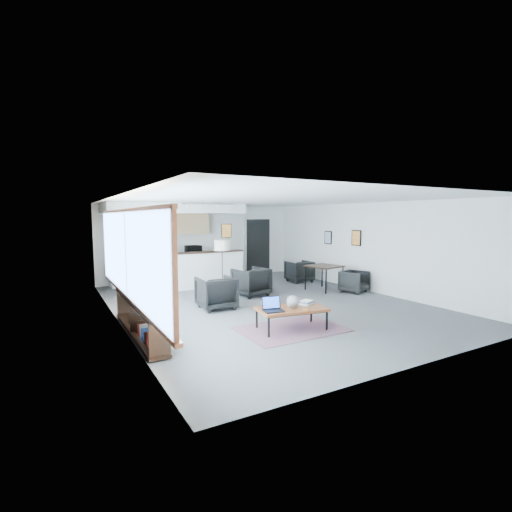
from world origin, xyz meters
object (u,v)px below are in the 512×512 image
coffee_table (292,309)px  armchair_right (251,280)px  ceramic_pot (293,302)px  dining_chair_near (354,282)px  laptop (272,307)px  floor_lamp (222,247)px  dining_table (324,268)px  microwave (193,249)px  armchair_left (216,291)px  dining_chair_far (299,272)px  book_stack (306,302)px

coffee_table → armchair_right: (0.81, 3.14, 0.03)m
ceramic_pot → dining_chair_near: 4.21m
laptop → ceramic_pot: (0.45, -0.03, 0.05)m
laptop → floor_lamp: bearing=90.6°
armchair_right → dining_table: (2.29, -0.38, 0.25)m
armchair_right → dining_table: bearing=160.2°
floor_lamp → microwave: floor_lamp is taller
dining_chair_near → armchair_right: bearing=139.1°
coffee_table → armchair_right: armchair_right is taller
floor_lamp → laptop: bearing=-100.1°
armchair_left → floor_lamp: bearing=-117.4°
floor_lamp → dining_chair_far: size_ratio=2.29×
armchair_left → armchair_right: armchair_right is taller
ceramic_pot → microwave: bearing=87.8°
microwave → dining_chair_near: bearing=-57.0°
floor_lamp → dining_chair_near: floor_lamp is taller
book_stack → armchair_left: size_ratio=0.40×
book_stack → microwave: microwave is taller
coffee_table → armchair_left: size_ratio=1.66×
dining_table → dining_chair_far: dining_table is taller
book_stack → armchair_right: armchair_right is taller
coffee_table → armchair_right: bearing=84.0°
ceramic_pot → dining_chair_far: 5.41m
armchair_right → microwave: size_ratio=1.68×
book_stack → microwave: 6.21m
dining_chair_far → microwave: size_ratio=1.30×
armchair_right → floor_lamp: (-0.57, 0.67, 0.90)m
coffee_table → floor_lamp: 3.93m
coffee_table → dining_table: (3.10, 2.77, 0.28)m
laptop → dining_chair_far: (3.73, 4.28, -0.17)m
coffee_table → dining_chair_near: bearing=38.1°
book_stack → armchair_right: (0.39, 3.04, -0.04)m
laptop → dining_table: 4.49m
dining_chair_near → coffee_table: bearing=-170.8°
ceramic_pot → dining_chair_far: (3.27, 4.31, -0.22)m
dining_chair_far → dining_table: bearing=85.8°
dining_chair_far → book_stack: bearing=58.7°
book_stack → dining_table: 3.78m
ceramic_pot → microwave: 6.32m
armchair_left → dining_chair_near: (4.27, -0.16, -0.13)m
coffee_table → laptop: bearing=-172.4°
laptop → dining_table: bearing=48.7°
coffee_table → book_stack: bearing=21.3°
armchair_left → microwave: bearing=-100.8°
coffee_table → armchair_right: 3.24m
book_stack → coffee_table: bearing=-167.1°
dining_chair_near → armchair_left: bearing=157.3°
floor_lamp → dining_table: floor_lamp is taller
laptop → dining_chair_far: laptop is taller
book_stack → armchair_left: armchair_left is taller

